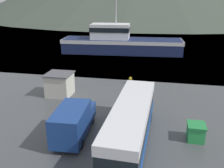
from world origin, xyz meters
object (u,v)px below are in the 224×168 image
Objects in this scene: delivery_van at (74,120)px; fishing_boat at (120,42)px; dock_kiosk at (60,84)px; tour_bus at (131,122)px; storage_bin at (196,132)px.

fishing_boat is (-1.78, 31.76, 0.74)m from delivery_van.
delivery_van is at bearing -60.77° from dock_kiosk.
fishing_boat reaches higher than delivery_van.
delivery_van is 9.23m from dock_kiosk.
tour_bus reaches higher than delivery_van.
fishing_boat reaches higher than dock_kiosk.
storage_bin is 15.48m from dock_kiosk.
fishing_boat is (-6.32, 32.00, 0.31)m from tour_bus.
fishing_boat is 32.50m from storage_bin.
delivery_van reaches higher than storage_bin.
storage_bin is (11.17, -30.49, -1.42)m from fishing_boat.
delivery_van is at bearing -172.29° from storage_bin.
tour_bus is 4.57m from delivery_van.
dock_kiosk reaches higher than storage_bin.
delivery_van is 9.51m from storage_bin.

